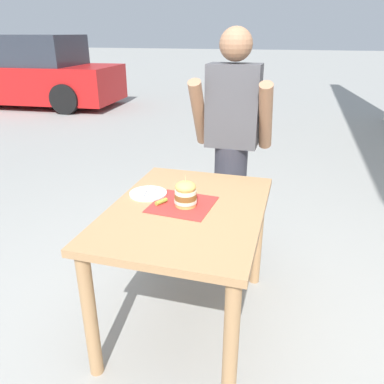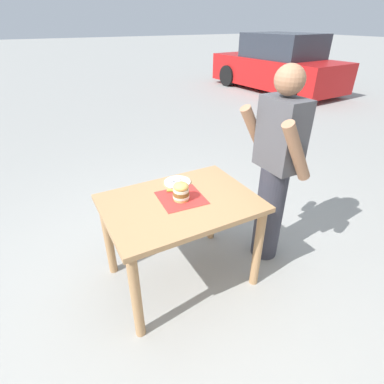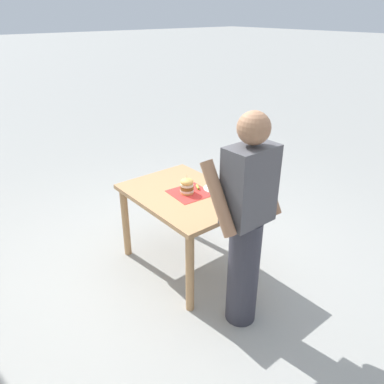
% 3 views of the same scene
% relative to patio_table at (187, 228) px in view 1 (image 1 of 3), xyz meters
% --- Properties ---
extents(ground_plane, '(80.00, 80.00, 0.00)m').
position_rel_patio_table_xyz_m(ground_plane, '(0.00, 0.00, -0.65)').
color(ground_plane, '#9E9E99').
extents(patio_table, '(0.82, 1.13, 0.77)m').
position_rel_patio_table_xyz_m(patio_table, '(0.00, 0.00, 0.00)').
color(patio_table, tan).
rests_on(patio_table, ground).
extents(serving_paper, '(0.35, 0.35, 0.00)m').
position_rel_patio_table_xyz_m(serving_paper, '(-0.03, 0.03, 0.13)').
color(serving_paper, red).
rests_on(serving_paper, patio_table).
extents(sandwich, '(0.12, 0.12, 0.18)m').
position_rel_patio_table_xyz_m(sandwich, '(-0.01, 0.01, 0.20)').
color(sandwich, '#E5B25B').
rests_on(sandwich, serving_paper).
extents(pickle_spear, '(0.06, 0.08, 0.02)m').
position_rel_patio_table_xyz_m(pickle_spear, '(-0.15, 0.00, 0.14)').
color(pickle_spear, '#8EA83D').
rests_on(pickle_spear, serving_paper).
extents(side_plate_with_forks, '(0.22, 0.22, 0.02)m').
position_rel_patio_table_xyz_m(side_plate_with_forks, '(-0.27, 0.11, 0.13)').
color(side_plate_with_forks, white).
rests_on(side_plate_with_forks, patio_table).
extents(diner_across_table, '(0.55, 0.35, 1.69)m').
position_rel_patio_table_xyz_m(diner_across_table, '(0.09, 0.83, 0.24)').
color(diner_across_table, '#33333D').
rests_on(diner_across_table, ground).
extents(parked_car_near_curb, '(4.32, 2.08, 1.60)m').
position_rel_patio_table_xyz_m(parked_car_near_curb, '(-5.68, 6.12, 0.08)').
color(parked_car_near_curb, red).
rests_on(parked_car_near_curb, ground).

